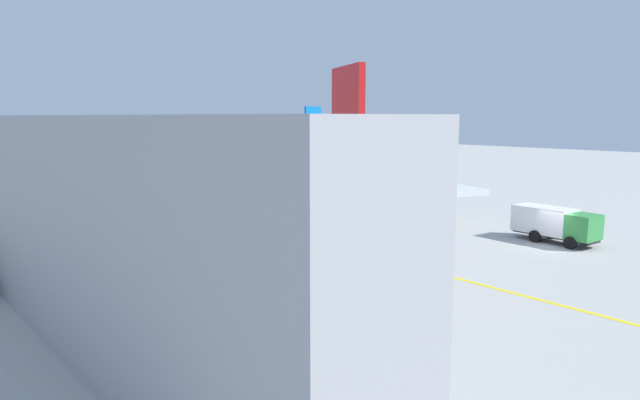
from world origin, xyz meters
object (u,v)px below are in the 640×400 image
(airliner_foreground, at_px, (283,189))
(airliner_far_taxiway, at_px, (50,150))
(crew_loader_left, at_px, (140,236))
(service_truck_fuel, at_px, (555,223))
(cargo_container_near, at_px, (169,234))
(airliner_mid_apron, at_px, (362,150))
(crew_marshaller, at_px, (406,262))
(cargo_container_mid, at_px, (197,260))

(airliner_foreground, height_order, airliner_far_taxiway, airliner_foreground)
(airliner_foreground, distance_m, crew_loader_left, 12.26)
(service_truck_fuel, relative_size, cargo_container_near, 3.07)
(airliner_far_taxiway, height_order, service_truck_fuel, airliner_far_taxiway)
(service_truck_fuel, xyz_separation_m, cargo_container_near, (-22.35, 17.20, -0.50))
(airliner_mid_apron, height_order, cargo_container_near, airliner_mid_apron)
(cargo_container_near, bearing_deg, crew_loader_left, 177.26)
(airliner_far_taxiway, bearing_deg, service_truck_fuel, -86.54)
(cargo_container_near, relative_size, crew_marshaller, 1.27)
(airliner_foreground, relative_size, airliner_mid_apron, 1.04)
(service_truck_fuel, bearing_deg, airliner_foreground, 126.44)
(cargo_container_mid, bearing_deg, crew_loader_left, 90.25)
(airliner_foreground, relative_size, cargo_container_mid, 17.53)
(airliner_foreground, relative_size, cargo_container_near, 19.32)
(service_truck_fuel, relative_size, cargo_container_mid, 2.79)
(airliner_mid_apron, relative_size, crew_loader_left, 21.07)
(airliner_mid_apron, xyz_separation_m, crew_marshaller, (-48.99, -53.13, -2.15))
(cargo_container_near, distance_m, crew_marshaller, 17.61)
(airliner_mid_apron, distance_m, service_truck_fuel, 63.68)
(airliner_far_taxiway, bearing_deg, airliner_mid_apron, -51.67)
(airliner_mid_apron, bearing_deg, crew_marshaller, -132.68)
(cargo_container_mid, bearing_deg, cargo_container_near, 75.32)
(cargo_container_mid, height_order, crew_marshaller, cargo_container_mid)
(service_truck_fuel, bearing_deg, airliner_far_taxiway, 93.46)
(cargo_container_mid, xyz_separation_m, crew_loader_left, (-0.04, 8.07, 0.12))
(cargo_container_mid, bearing_deg, crew_marshaller, -42.59)
(airliner_mid_apron, distance_m, crew_loader_left, 68.73)
(airliner_far_taxiway, bearing_deg, cargo_container_mid, -100.77)
(airliner_foreground, distance_m, crew_marshaller, 16.34)
(airliner_mid_apron, bearing_deg, service_truck_fuel, -121.77)
(airliner_mid_apron, bearing_deg, airliner_far_taxiway, 128.33)
(airliner_far_taxiway, xyz_separation_m, cargo_container_mid, (-18.12, -95.29, -1.53))
(cargo_container_near, xyz_separation_m, cargo_container_mid, (-2.09, -7.97, -0.02))
(service_truck_fuel, xyz_separation_m, cargo_container_mid, (-24.44, 9.23, -0.53))
(airliner_far_taxiway, xyz_separation_m, crew_marshaller, (-9.15, -103.53, -1.53))
(crew_marshaller, relative_size, crew_loader_left, 0.90)
(service_truck_fuel, distance_m, crew_marshaller, 15.51)
(cargo_container_mid, bearing_deg, service_truck_fuel, -20.70)
(cargo_container_near, distance_m, cargo_container_mid, 8.24)
(crew_loader_left, bearing_deg, crew_marshaller, -61.11)
(cargo_container_mid, relative_size, crew_loader_left, 1.25)
(airliner_far_taxiway, xyz_separation_m, crew_loader_left, (-18.15, -87.22, -1.41))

